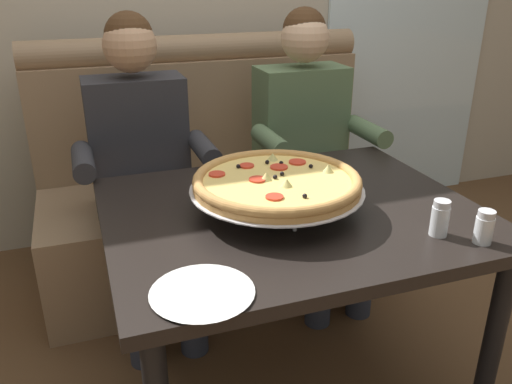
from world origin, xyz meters
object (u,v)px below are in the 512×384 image
diner_left (143,159)px  diner_right (309,140)px  pizza (277,183)px  patio_chair (330,95)px  dining_table (291,233)px  shaker_parmesan (440,220)px  booth_bench (216,193)px  shaker_pepper_flakes (484,229)px  plate_near_left (202,290)px

diner_left → diner_right: size_ratio=1.00×
pizza → patio_chair: bearing=59.4°
dining_table → shaker_parmesan: (0.32, -0.30, 0.13)m
booth_bench → shaker_pepper_flakes: (0.41, -1.32, 0.36)m
plate_near_left → patio_chair: 3.10m
plate_near_left → pizza: bearing=48.0°
shaker_pepper_flakes → plate_near_left: (-0.79, 0.01, -0.03)m
diner_right → shaker_pepper_flakes: (0.03, -1.05, 0.05)m
booth_bench → diner_right: size_ratio=1.30×
booth_bench → patio_chair: 1.83m
diner_right → shaker_parmesan: size_ratio=12.06×
dining_table → pizza: (-0.05, -0.00, 0.18)m
booth_bench → shaker_pepper_flakes: 1.43m
dining_table → diner_left: diner_left is taller
diner_right → booth_bench: bearing=144.4°
diner_left → shaker_parmesan: (0.69, -0.97, 0.06)m
shaker_pepper_flakes → patio_chair: 2.77m
pizza → shaker_pepper_flakes: (0.46, -0.38, -0.05)m
booth_bench → shaker_pepper_flakes: size_ratio=17.18×
booth_bench → plate_near_left: booth_bench is taller
diner_left → diner_right: bearing=0.0°
shaker_pepper_flakes → plate_near_left: size_ratio=0.39×
diner_left → plate_near_left: diner_left is taller
shaker_parmesan → diner_left: bearing=125.5°
diner_right → patio_chair: 1.82m
plate_near_left → diner_left: bearing=89.6°
booth_bench → diner_right: (0.37, -0.27, 0.31)m
pizza → shaker_pepper_flakes: 0.60m
diner_left → shaker_parmesan: size_ratio=12.06×
diner_left → patio_chair: (1.65, 1.57, -0.19)m
shaker_parmesan → patio_chair: patio_chair is taller
shaker_pepper_flakes → shaker_parmesan: size_ratio=0.91×
plate_near_left → shaker_parmesan: bearing=5.3°
diner_left → pizza: size_ratio=2.38×
diner_left → plate_near_left: size_ratio=5.17×
plate_near_left → diner_right: bearing=54.1°
booth_bench → diner_right: 0.55m
booth_bench → shaker_parmesan: booth_bench is taller
pizza → plate_near_left: bearing=-132.0°
pizza → patio_chair: 2.62m
shaker_parmesan → plate_near_left: shaker_parmesan is taller
dining_table → shaker_pepper_flakes: bearing=-43.1°
diner_right → shaker_pepper_flakes: 1.05m
diner_left → shaker_pepper_flakes: size_ratio=13.25×
diner_left → booth_bench: bearing=35.6°
shaker_pepper_flakes → patio_chair: (0.87, 2.62, -0.24)m
patio_chair → shaker_parmesan: bearing=-110.6°
shaker_parmesan → booth_bench: bearing=104.5°
shaker_pepper_flakes → diner_left: bearing=126.5°
shaker_parmesan → patio_chair: (0.96, 2.54, -0.24)m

